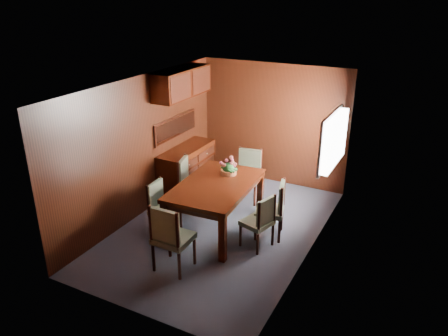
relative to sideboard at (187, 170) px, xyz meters
The scene contains 11 objects.
ground 1.66m from the sideboard, 38.66° to the right, with size 4.50×4.50×0.00m, color #363A4A.
room_shell 1.78m from the sideboard, 30.23° to the right, with size 3.06×4.52×2.41m.
sideboard is the anchor object (origin of this frame).
dining_table 1.57m from the sideboard, 40.61° to the right, with size 1.19×1.81×0.82m.
chair_left_near 1.58m from the sideboard, 73.47° to the right, with size 0.42×0.44×0.89m.
chair_left_far 0.77m from the sideboard, 55.13° to the right, with size 0.55×0.56×0.98m.
chair_right_near 2.37m from the sideboard, 30.52° to the right, with size 0.50×0.51×0.88m.
chair_right_far 2.24m from the sideboard, 20.52° to the right, with size 0.53×0.54×0.94m.
chair_head 2.60m from the sideboard, 63.37° to the right, with size 0.49×0.47×1.03m.
chair_foot 1.21m from the sideboard, 12.40° to the left, with size 0.53×0.51×0.97m.
flower_centerpiece 1.42m from the sideboard, 26.24° to the right, with size 0.28×0.28×0.28m.
Camera 1 is at (2.93, -5.56, 3.71)m, focal length 35.00 mm.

